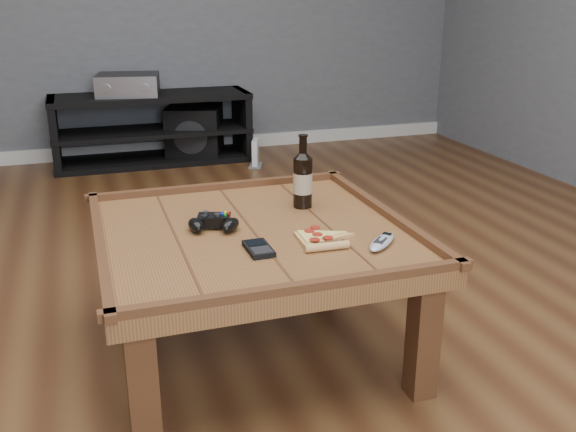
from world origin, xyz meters
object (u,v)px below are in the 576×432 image
object	(u,v)px
coffee_table	(252,246)
game_console	(256,154)
game_controller	(213,223)
remote_control	(382,242)
smartphone	(259,249)
av_receiver	(128,85)
pizza_slice	(319,239)
beer_bottle	(303,178)
subwoofer	(195,132)
media_console	(152,129)

from	to	relation	value
coffee_table	game_console	xyz separation A→B (m)	(0.68, 2.40, -0.30)
game_controller	remote_control	distance (m)	0.55
coffee_table	remote_control	distance (m)	0.44
smartphone	av_receiver	world-z (taller)	av_receiver
game_controller	pizza_slice	world-z (taller)	game_controller
beer_bottle	av_receiver	xyz separation A→B (m)	(-0.39, 2.57, 0.02)
coffee_table	smartphone	bearing A→B (deg)	-99.13
smartphone	game_console	bearing A→B (deg)	73.84
smartphone	av_receiver	bearing A→B (deg)	91.41
pizza_slice	av_receiver	bearing A→B (deg)	98.85
beer_bottle	pizza_slice	size ratio (longest dim) A/B	1.05
beer_bottle	subwoofer	bearing A→B (deg)	88.33
remote_control	av_receiver	xyz separation A→B (m)	(-0.49, 3.00, 0.11)
pizza_slice	subwoofer	xyz separation A→B (m)	(0.14, 2.96, -0.27)
coffee_table	subwoofer	xyz separation A→B (m)	(0.32, 2.80, -0.20)
coffee_table	pizza_slice	bearing A→B (deg)	-43.83
coffee_table	game_controller	bearing A→B (deg)	161.55
coffee_table	game_console	size ratio (longest dim) A/B	5.23
subwoofer	game_controller	bearing A→B (deg)	-79.26
subwoofer	game_console	xyz separation A→B (m)	(0.36, -0.40, -0.10)
media_console	av_receiver	size ratio (longest dim) A/B	2.95
subwoofer	game_console	size ratio (longest dim) A/B	2.51
remote_control	smartphone	bearing A→B (deg)	-145.96
game_controller	av_receiver	world-z (taller)	av_receiver
subwoofer	beer_bottle	bearing A→B (deg)	-71.95
pizza_slice	subwoofer	bearing A→B (deg)	89.82
smartphone	media_console	bearing A→B (deg)	88.53
remote_control	beer_bottle	bearing A→B (deg)	149.34
av_receiver	smartphone	bearing A→B (deg)	-77.16
game_console	subwoofer	bearing A→B (deg)	153.54
remote_control	game_console	world-z (taller)	remote_control
remote_control	game_console	size ratio (longest dim) A/B	0.80
media_console	game_controller	bearing A→B (deg)	-92.54
media_console	smartphone	size ratio (longest dim) A/B	10.56
media_console	game_controller	xyz separation A→B (m)	(-0.12, -2.71, 0.23)
av_receiver	game_console	distance (m)	1.02
game_controller	smartphone	world-z (taller)	game_controller
coffee_table	beer_bottle	xyz separation A→B (m)	(0.24, 0.17, 0.17)
subwoofer	smartphone	bearing A→B (deg)	-76.88
av_receiver	subwoofer	xyz separation A→B (m)	(0.46, 0.05, -0.38)
game_console	beer_bottle	bearing A→B (deg)	-79.58
pizza_slice	subwoofer	world-z (taller)	pizza_slice
remote_control	av_receiver	size ratio (longest dim) A/B	0.33
coffee_table	game_controller	distance (m)	0.15
coffee_table	av_receiver	world-z (taller)	av_receiver
beer_bottle	game_controller	xyz separation A→B (m)	(-0.36, -0.13, -0.08)
media_console	game_console	size ratio (longest dim) A/B	7.11
coffee_table	av_receiver	distance (m)	2.75
coffee_table	game_controller	xyz separation A→B (m)	(-0.12, 0.04, 0.08)
beer_bottle	smartphone	world-z (taller)	beer_bottle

